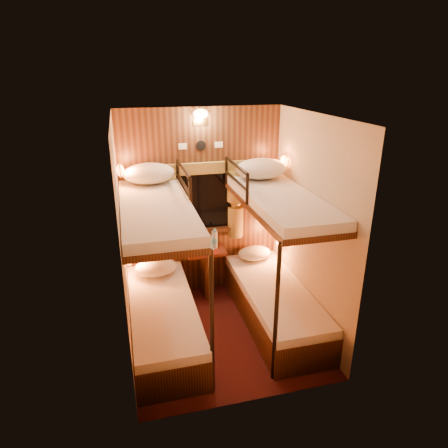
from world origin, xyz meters
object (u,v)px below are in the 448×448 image
object	(u,v)px
bottle_left	(209,244)
table	(206,266)
bunk_left	(162,294)
bottle_right	(215,240)
bunk_right	(275,279)

from	to	relation	value
bottle_left	table	bearing A→B (deg)	134.34
bunk_left	bottle_right	world-z (taller)	bunk_left
table	bunk_right	bearing A→B (deg)	-50.33
table	bottle_left	world-z (taller)	bottle_left
bunk_right	bottle_right	distance (m)	0.98
bunk_left	table	size ratio (longest dim) A/B	2.90
table	bottle_left	bearing A→B (deg)	-45.66
bottle_left	bottle_right	bearing A→B (deg)	36.67
bottle_right	bunk_right	bearing A→B (deg)	-57.05
table	bottle_left	size ratio (longest dim) A/B	2.88
table	bottle_left	distance (m)	0.34
bottle_left	bottle_right	xyz separation A→B (m)	(0.09, 0.06, 0.02)
bunk_right	bottle_left	bearing A→B (deg)	129.40
bunk_left	bottle_right	size ratio (longest dim) A/B	7.12
table	bottle_right	size ratio (longest dim) A/B	2.45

